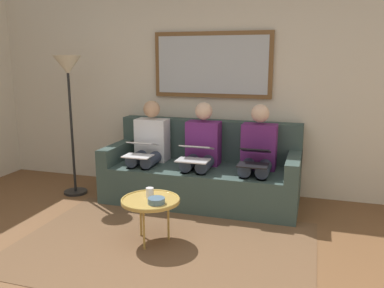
{
  "coord_description": "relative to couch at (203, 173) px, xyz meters",
  "views": [
    {
      "loc": [
        -1.21,
        2.18,
        1.63
      ],
      "look_at": [
        0.0,
        -1.7,
        0.75
      ],
      "focal_mm": 37.25,
      "sensor_mm": 36.0,
      "label": 1
    }
  ],
  "objects": [
    {
      "name": "laptop_silver",
      "position": [
        0.0,
        0.31,
        0.32
      ],
      "size": [
        0.34,
        0.36,
        0.16
      ],
      "color": "silver"
    },
    {
      "name": "person_left",
      "position": [
        -0.64,
        0.07,
        0.3
      ],
      "size": [
        0.38,
        0.58,
        1.14
      ],
      "color": "#66236B",
      "rests_on": "couch"
    },
    {
      "name": "person_right",
      "position": [
        0.64,
        0.07,
        0.3
      ],
      "size": [
        0.38,
        0.58,
        1.14
      ],
      "color": "silver",
      "rests_on": "couch"
    },
    {
      "name": "couch",
      "position": [
        0.0,
        0.0,
        0.0
      ],
      "size": [
        2.2,
        0.9,
        0.9
      ],
      "color": "#384C47",
      "rests_on": "ground_plane"
    },
    {
      "name": "area_rug",
      "position": [
        0.0,
        1.27,
        -0.31
      ],
      "size": [
        2.6,
        1.8,
        0.01
      ],
      "primitive_type": "cube",
      "color": "brown",
      "rests_on": "ground_plane"
    },
    {
      "name": "bowl",
      "position": [
        0.05,
        1.3,
        0.12
      ],
      "size": [
        0.15,
        0.15,
        0.05
      ],
      "primitive_type": "cylinder",
      "color": "slate",
      "rests_on": "coffee_table"
    },
    {
      "name": "laptop_white",
      "position": [
        0.64,
        0.31,
        0.32
      ],
      "size": [
        0.31,
        0.36,
        0.15
      ],
      "color": "white"
    },
    {
      "name": "wall_rear",
      "position": [
        0.0,
        -0.48,
        0.99
      ],
      "size": [
        6.0,
        0.12,
        2.6
      ],
      "primitive_type": "cube",
      "color": "beige",
      "rests_on": "ground_plane"
    },
    {
      "name": "framed_mirror",
      "position": [
        0.0,
        -0.39,
        1.24
      ],
      "size": [
        1.44,
        0.05,
        0.78
      ],
      "color": "brown"
    },
    {
      "name": "cup",
      "position": [
        0.16,
        1.17,
        0.14
      ],
      "size": [
        0.07,
        0.07,
        0.09
      ],
      "primitive_type": "cylinder",
      "color": "silver",
      "rests_on": "coffee_table"
    },
    {
      "name": "standing_lamp",
      "position": [
        1.55,
        0.27,
        1.06
      ],
      "size": [
        0.32,
        0.32,
        1.66
      ],
      "color": "black",
      "rests_on": "ground_plane"
    },
    {
      "name": "laptop_black",
      "position": [
        -0.64,
        0.3,
        0.32
      ],
      "size": [
        0.31,
        0.38,
        0.17
      ],
      "color": "black"
    },
    {
      "name": "person_middle",
      "position": [
        0.0,
        0.07,
        0.3
      ],
      "size": [
        0.38,
        0.58,
        1.14
      ],
      "color": "#66236B",
      "rests_on": "couch"
    },
    {
      "name": "coffee_table",
      "position": [
        0.14,
        1.22,
        0.08
      ],
      "size": [
        0.53,
        0.53,
        0.41
      ],
      "color": "tan",
      "rests_on": "ground_plane"
    }
  ]
}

